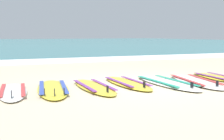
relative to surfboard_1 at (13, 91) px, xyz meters
The scene contains 9 objects.
ground_plane 2.80m from the surfboard_1, ahead, with size 80.00×80.00×0.00m, color beige.
wave_foam_strip 6.98m from the surfboard_1, 66.32° to the left, with size 80.00×1.13×0.11m, color white.
surfboard_1 is the anchor object (origin of this frame).
surfboard_2 0.74m from the surfboard_1, ahead, with size 1.11×2.41×0.18m.
surfboard_3 1.55m from the surfboard_1, ahead, with size 0.76×2.23×0.18m.
surfboard_4 2.38m from the surfboard_1, ahead, with size 0.76×2.25×0.18m.
surfboard_5 3.20m from the surfboard_1, ahead, with size 0.89×2.60×0.18m.
surfboard_6 3.91m from the surfboard_1, ahead, with size 1.23×2.56×0.18m.
surfboard_7 4.78m from the surfboard_1, ahead, with size 0.86×2.19×0.18m.
Camera 1 is at (-3.71, -6.16, 1.07)m, focal length 53.53 mm.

